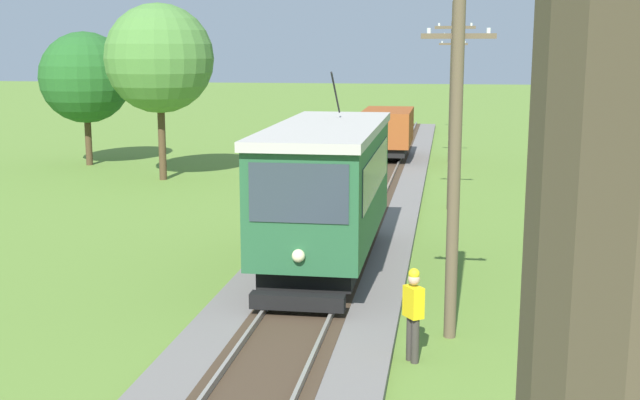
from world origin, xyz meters
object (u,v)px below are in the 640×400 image
at_px(track_worker, 413,310).
at_px(red_tram, 327,188).
at_px(tree_right_near, 159,59).
at_px(tree_left_far, 85,78).
at_px(freight_car, 387,131).
at_px(utility_pole_near_tram, 455,167).
at_px(utility_pole_far, 452,94).
at_px(utility_pole_mid, 453,105).
at_px(utility_pole_distant, 452,77).

bearing_deg(track_worker, red_tram, -103.04).
relative_size(red_tram, tree_right_near, 1.13).
relative_size(red_tram, tree_left_far, 1.32).
bearing_deg(freight_car, utility_pole_near_tram, -82.96).
distance_m(utility_pole_far, tree_left_far, 17.93).
height_order(utility_pole_near_tram, utility_pole_mid, utility_pole_mid).
relative_size(utility_pole_near_tram, utility_pole_mid, 0.93).
height_order(utility_pole_distant, tree_right_near, tree_right_near).
xyz_separation_m(red_tram, utility_pole_distant, (3.16, 34.92, 1.58)).
relative_size(utility_pole_mid, utility_pole_far, 1.09).
distance_m(red_tram, freight_car, 21.02).
xyz_separation_m(utility_pole_far, tree_left_far, (-17.56, -3.50, 0.83)).
distance_m(utility_pole_far, utility_pole_distant, 13.78).
bearing_deg(track_worker, utility_pole_distant, -126.77).
bearing_deg(utility_pole_near_tram, red_tram, 124.71).
bearing_deg(track_worker, utility_pole_near_tram, -152.77).
xyz_separation_m(utility_pole_mid, tree_right_near, (-12.43, 4.84, 1.50)).
height_order(freight_car, utility_pole_far, utility_pole_far).
distance_m(utility_pole_distant, tree_left_far, 24.65).
distance_m(freight_car, utility_pole_mid, 12.63).
bearing_deg(tree_left_far, track_worker, -54.34).
relative_size(utility_pole_far, utility_pole_distant, 0.91).
xyz_separation_m(track_worker, tree_right_near, (-11.75, 19.71, 4.25)).
bearing_deg(utility_pole_far, utility_pole_near_tram, -90.00).
bearing_deg(utility_pole_distant, tree_left_far, -135.46).
bearing_deg(tree_right_near, utility_pole_mid, -21.25).
bearing_deg(red_tram, utility_pole_mid, 70.65).
relative_size(utility_pole_distant, tree_left_far, 1.14).
height_order(utility_pole_mid, utility_pole_distant, utility_pole_distant).
bearing_deg(utility_pole_mid, freight_car, 104.71).
height_order(red_tram, tree_right_near, tree_right_near).
distance_m(freight_car, track_worker, 27.03).
xyz_separation_m(freight_car, track_worker, (2.48, -26.91, -0.57)).
bearing_deg(utility_pole_near_tram, freight_car, 97.04).
bearing_deg(tree_left_far, utility_pole_near_tram, -51.64).
bearing_deg(utility_pole_far, track_worker, -91.44).
bearing_deg(tree_left_far, utility_pole_far, 11.28).
height_order(freight_car, tree_right_near, tree_right_near).
bearing_deg(freight_car, utility_pole_distant, 77.21).
bearing_deg(track_worker, freight_car, -120.55).
bearing_deg(utility_pole_mid, tree_right_near, 158.75).
bearing_deg(track_worker, utility_pole_mid, -128.44).
bearing_deg(freight_car, red_tram, -89.99).
relative_size(red_tram, track_worker, 4.79).
relative_size(utility_pole_near_tram, utility_pole_far, 1.01).
bearing_deg(utility_pole_near_tram, tree_left_far, 128.36).
distance_m(utility_pole_far, tree_right_near, 14.54).
relative_size(freight_car, utility_pole_near_tram, 0.77).
distance_m(utility_pole_mid, tree_left_far, 19.59).
xyz_separation_m(utility_pole_distant, tree_left_far, (-17.56, -17.28, 0.49)).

